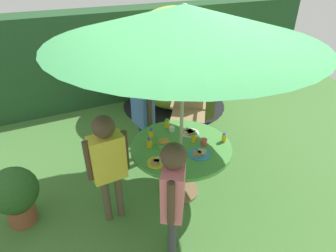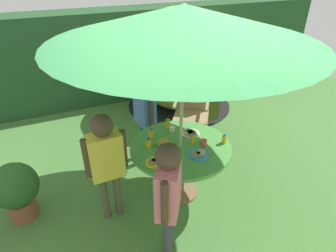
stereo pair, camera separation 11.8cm
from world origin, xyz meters
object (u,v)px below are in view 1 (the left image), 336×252
(plate_front_edge, at_px, (199,153))
(cup_near, at_px, (172,129))
(juice_bottle_near_left, at_px, (194,138))
(patio_umbrella, at_px, (184,23))
(child_in_blue_shirt, at_px, (143,109))
(garden_table, at_px, (181,154))
(dome_tent, at_px, (174,60))
(snack_bowl, at_px, (164,143))
(cup_far, at_px, (204,142))
(juice_bottle_near_right, at_px, (149,143))
(child_in_yellow_shirt, at_px, (108,158))
(juice_bottle_center_back, at_px, (151,134))
(juice_bottle_far_left, at_px, (224,138))
(potted_plant, at_px, (15,194))
(plate_center_front, at_px, (157,162))
(juice_bottle_far_right, at_px, (167,123))
(plate_mid_right, at_px, (190,133))
(child_in_pink_shirt, at_px, (173,190))
(wooden_chair, at_px, (189,107))

(plate_front_edge, bearing_deg, cup_near, 95.58)
(juice_bottle_near_left, xyz_separation_m, cup_near, (-0.12, 0.31, -0.02))
(patio_umbrella, distance_m, child_in_blue_shirt, 1.45)
(garden_table, xyz_separation_m, dome_tent, (1.02, 2.15, 0.33))
(snack_bowl, distance_m, cup_far, 0.44)
(juice_bottle_near_right, bearing_deg, child_in_yellow_shirt, -162.70)
(plate_front_edge, bearing_deg, juice_bottle_center_back, 124.41)
(juice_bottle_near_left, bearing_deg, juice_bottle_far_left, -25.02)
(potted_plant, bearing_deg, dome_tent, 33.39)
(potted_plant, relative_size, plate_center_front, 3.42)
(child_in_yellow_shirt, xyz_separation_m, juice_bottle_center_back, (0.58, 0.29, -0.06))
(juice_bottle_far_right, distance_m, juice_bottle_center_back, 0.31)
(child_in_blue_shirt, relative_size, plate_center_front, 6.14)
(juice_bottle_far_left, height_order, juice_bottle_center_back, juice_bottle_center_back)
(patio_umbrella, distance_m, juice_bottle_center_back, 1.28)
(juice_bottle_near_left, bearing_deg, snack_bowl, 165.18)
(dome_tent, xyz_separation_m, juice_bottle_center_back, (-1.26, -1.89, -0.14))
(plate_mid_right, bearing_deg, child_in_yellow_shirt, -169.23)
(child_in_blue_shirt, xyz_separation_m, plate_center_front, (-0.24, -0.98, -0.09))
(cup_far, bearing_deg, plate_mid_right, 95.42)
(garden_table, bearing_deg, juice_bottle_near_right, 159.23)
(plate_center_front, distance_m, juice_bottle_far_right, 0.71)
(juice_bottle_far_right, height_order, cup_near, juice_bottle_far_right)
(plate_center_front, relative_size, plate_mid_right, 0.95)
(child_in_pink_shirt, xyz_separation_m, juice_bottle_far_left, (0.92, 0.55, -0.07))
(plate_center_front, distance_m, plate_mid_right, 0.67)
(wooden_chair, height_order, plate_center_front, wooden_chair)
(juice_bottle_far_left, distance_m, cup_near, 0.62)
(cup_near, bearing_deg, patio_umbrella, -97.65)
(juice_bottle_far_right, bearing_deg, child_in_yellow_shirt, -152.47)
(plate_center_front, height_order, juice_bottle_far_left, juice_bottle_far_left)
(potted_plant, bearing_deg, child_in_blue_shirt, 16.35)
(child_in_pink_shirt, xyz_separation_m, juice_bottle_near_right, (0.12, 0.82, -0.07))
(child_in_yellow_shirt, distance_m, cup_far, 1.06)
(child_in_pink_shirt, bearing_deg, plate_center_front, 23.82)
(juice_bottle_far_left, bearing_deg, dome_tent, 76.59)
(plate_center_front, xyz_separation_m, juice_bottle_near_right, (0.04, 0.29, 0.04))
(snack_bowl, xyz_separation_m, juice_bottle_center_back, (-0.07, 0.18, 0.03))
(plate_front_edge, height_order, plate_mid_right, same)
(child_in_blue_shirt, height_order, child_in_yellow_shirt, child_in_yellow_shirt)
(child_in_blue_shirt, bearing_deg, snack_bowl, -12.26)
(potted_plant, bearing_deg, child_in_pink_shirt, -39.02)
(plate_center_front, relative_size, cup_far, 2.86)
(dome_tent, height_order, juice_bottle_far_left, dome_tent)
(wooden_chair, xyz_separation_m, plate_mid_right, (-0.45, -0.81, 0.14))
(wooden_chair, relative_size, juice_bottle_far_left, 8.65)
(potted_plant, bearing_deg, cup_far, -12.52)
(wooden_chair, xyz_separation_m, cup_near, (-0.62, -0.66, 0.15))
(child_in_pink_shirt, xyz_separation_m, juice_bottle_near_left, (0.61, 0.69, -0.07))
(juice_bottle_center_back, relative_size, cup_near, 1.98)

